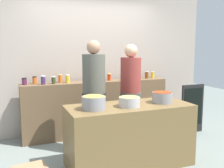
% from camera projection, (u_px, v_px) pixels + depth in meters
% --- Properties ---
extents(ground, '(12.00, 12.00, 0.00)m').
position_uv_depth(ground, '(121.00, 156.00, 3.97)').
color(ground, gray).
extents(storefront_wall, '(4.80, 0.12, 3.00)m').
position_uv_depth(storefront_wall, '(91.00, 53.00, 5.08)').
color(storefront_wall, '#AE9F92').
rests_on(storefront_wall, ground).
extents(display_shelf, '(2.70, 0.36, 1.00)m').
position_uv_depth(display_shelf, '(97.00, 108.00, 4.90)').
color(display_shelf, brown).
rests_on(display_shelf, ground).
extents(prep_table, '(1.70, 0.70, 0.85)m').
position_uv_depth(prep_table, '(129.00, 135.00, 3.63)').
color(prep_table, brown).
rests_on(prep_table, ground).
extents(preserve_jar_0, '(0.08, 0.08, 0.12)m').
position_uv_depth(preserve_jar_0, '(24.00, 81.00, 4.38)').
color(preserve_jar_0, '#592347').
rests_on(preserve_jar_0, display_shelf).
extents(preserve_jar_1, '(0.07, 0.07, 0.13)m').
position_uv_depth(preserve_jar_1, '(35.00, 80.00, 4.47)').
color(preserve_jar_1, orange).
rests_on(preserve_jar_1, display_shelf).
extents(preserve_jar_2, '(0.08, 0.08, 0.15)m').
position_uv_depth(preserve_jar_2, '(43.00, 80.00, 4.42)').
color(preserve_jar_2, '#442C5F').
rests_on(preserve_jar_2, display_shelf).
extents(preserve_jar_3, '(0.07, 0.07, 0.13)m').
position_uv_depth(preserve_jar_3, '(54.00, 80.00, 4.50)').
color(preserve_jar_3, '#364322').
rests_on(preserve_jar_3, display_shelf).
extents(preserve_jar_4, '(0.07, 0.07, 0.14)m').
position_uv_depth(preserve_jar_4, '(60.00, 78.00, 4.64)').
color(preserve_jar_4, orange).
rests_on(preserve_jar_4, display_shelf).
extents(preserve_jar_5, '(0.08, 0.08, 0.14)m').
position_uv_depth(preserve_jar_5, '(68.00, 79.00, 4.63)').
color(preserve_jar_5, gold).
rests_on(preserve_jar_5, display_shelf).
extents(preserve_jar_6, '(0.07, 0.07, 0.13)m').
position_uv_depth(preserve_jar_6, '(89.00, 78.00, 4.74)').
color(preserve_jar_6, '#9B410A').
rests_on(preserve_jar_6, display_shelf).
extents(preserve_jar_7, '(0.09, 0.09, 0.12)m').
position_uv_depth(preserve_jar_7, '(95.00, 78.00, 4.85)').
color(preserve_jar_7, olive).
rests_on(preserve_jar_7, display_shelf).
extents(preserve_jar_8, '(0.07, 0.07, 0.13)m').
position_uv_depth(preserve_jar_8, '(109.00, 77.00, 4.94)').
color(preserve_jar_8, '#B83312').
rests_on(preserve_jar_8, display_shelf).
extents(preserve_jar_9, '(0.08, 0.08, 0.12)m').
position_uv_depth(preserve_jar_9, '(123.00, 77.00, 4.95)').
color(preserve_jar_9, brown).
rests_on(preserve_jar_9, display_shelf).
extents(preserve_jar_10, '(0.08, 0.08, 0.12)m').
position_uv_depth(preserve_jar_10, '(130.00, 77.00, 4.99)').
color(preserve_jar_10, orange).
rests_on(preserve_jar_10, display_shelf).
extents(preserve_jar_11, '(0.08, 0.08, 0.11)m').
position_uv_depth(preserve_jar_11, '(135.00, 77.00, 5.03)').
color(preserve_jar_11, '#542942').
rests_on(preserve_jar_11, display_shelf).
extents(preserve_jar_12, '(0.07, 0.07, 0.14)m').
position_uv_depth(preserve_jar_12, '(147.00, 75.00, 5.24)').
color(preserve_jar_12, '#843D10').
rests_on(preserve_jar_12, display_shelf).
extents(preserve_jar_13, '(0.07, 0.07, 0.13)m').
position_uv_depth(preserve_jar_13, '(153.00, 75.00, 5.32)').
color(preserve_jar_13, gold).
rests_on(preserve_jar_13, display_shelf).
extents(cooking_pot_left, '(0.30, 0.30, 0.17)m').
position_uv_depth(cooking_pot_left, '(94.00, 103.00, 3.32)').
color(cooking_pot_left, gray).
rests_on(cooking_pot_left, prep_table).
extents(cooking_pot_center, '(0.28, 0.28, 0.13)m').
position_uv_depth(cooking_pot_center, '(129.00, 102.00, 3.47)').
color(cooking_pot_center, '#B7B7BC').
rests_on(cooking_pot_center, prep_table).
extents(cooking_pot_right, '(0.28, 0.28, 0.15)m').
position_uv_depth(cooking_pot_right, '(162.00, 98.00, 3.70)').
color(cooking_pot_right, gray).
rests_on(cooking_pot_right, prep_table).
extents(cook_with_tongs, '(0.36, 0.36, 1.73)m').
position_uv_depth(cook_with_tongs, '(94.00, 103.00, 4.00)').
color(cook_with_tongs, black).
rests_on(cook_with_tongs, ground).
extents(cook_in_cap, '(0.34, 0.34, 1.67)m').
position_uv_depth(cook_in_cap, '(130.00, 101.00, 4.28)').
color(cook_in_cap, '#4D534C').
rests_on(cook_in_cap, ground).
extents(chalkboard_sign, '(0.47, 0.05, 0.92)m').
position_uv_depth(chalkboard_sign, '(192.00, 109.00, 4.99)').
color(chalkboard_sign, black).
rests_on(chalkboard_sign, ground).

